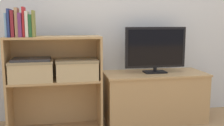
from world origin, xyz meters
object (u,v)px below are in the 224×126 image
(laptop, at_px, (31,59))
(book_maroon, at_px, (13,24))
(book_skyblue, at_px, (7,25))
(book_navy, at_px, (10,23))
(book_ivory, at_px, (27,24))
(storage_basket_left, at_px, (32,70))
(tv_stand, at_px, (154,96))
(book_plum, at_px, (21,25))
(book_forest, at_px, (31,26))
(storage_basket_right, at_px, (77,68))
(tv, at_px, (155,49))
(book_tan, at_px, (17,22))
(book_crimson, at_px, (24,22))
(book_olive, at_px, (34,24))

(laptop, bearing_deg, book_maroon, -164.35)
(book_skyblue, height_order, book_navy, book_navy)
(book_ivory, relative_size, storage_basket_left, 0.57)
(tv_stand, distance_m, book_ivory, 1.42)
(book_plum, distance_m, storage_basket_left, 0.41)
(book_skyblue, xyz_separation_m, book_maroon, (0.05, 0.00, 0.01))
(tv_stand, distance_m, book_forest, 1.39)
(book_forest, relative_size, storage_basket_right, 0.50)
(storage_basket_right, xyz_separation_m, laptop, (-0.40, 0.00, 0.09))
(book_skyblue, xyz_separation_m, storage_basket_right, (0.59, 0.04, -0.40))
(tv, bearing_deg, book_forest, -174.49)
(tv_stand, height_order, laptop, laptop)
(book_tan, height_order, storage_basket_left, book_tan)
(book_navy, xyz_separation_m, book_tan, (0.06, -0.00, 0.00))
(storage_basket_left, bearing_deg, storage_basket_right, 0.00)
(tv_stand, xyz_separation_m, laptop, (-1.20, -0.08, 0.43))
(tv, xyz_separation_m, book_navy, (-1.36, -0.11, 0.26))
(tv, bearing_deg, book_crimson, -174.73)
(book_olive, bearing_deg, tv, 5.63)
(book_tan, xyz_separation_m, book_forest, (0.11, 0.00, -0.03))
(book_tan, bearing_deg, book_maroon, 180.00)
(book_navy, xyz_separation_m, book_forest, (0.17, -0.00, -0.02))
(book_maroon, distance_m, book_olive, 0.17)
(book_navy, relative_size, book_olive, 1.06)
(tv_stand, height_order, book_forest, book_forest)
(book_skyblue, relative_size, book_plum, 0.99)
(tv, bearing_deg, storage_basket_left, -176.28)
(book_maroon, height_order, book_ivory, book_maroon)
(book_navy, xyz_separation_m, laptop, (0.16, 0.04, -0.32))
(book_navy, bearing_deg, storage_basket_right, 3.69)
(tv_stand, xyz_separation_m, book_forest, (-1.18, -0.12, 0.73))
(book_navy, relative_size, book_forest, 1.25)
(book_skyblue, relative_size, book_tan, 0.82)
(tv, bearing_deg, storage_basket_right, -174.38)
(tv_stand, height_order, book_tan, book_tan)
(tv, bearing_deg, book_tan, -174.96)
(book_tan, xyz_separation_m, laptop, (0.10, 0.04, -0.33))
(tv_stand, distance_m, book_plum, 1.47)
(book_forest, distance_m, storage_basket_right, 0.56)
(tv_stand, xyz_separation_m, book_plum, (-1.27, -0.12, 0.73))
(book_skyblue, height_order, book_tan, book_tan)
(book_tan, relative_size, laptop, 0.74)
(book_plum, height_order, book_forest, book_plum)
(book_crimson, bearing_deg, book_maroon, 180.00)
(book_navy, distance_m, storage_basket_left, 0.45)
(tv, bearing_deg, book_skyblue, -175.27)
(book_crimson, distance_m, book_forest, 0.06)
(storage_basket_right, bearing_deg, book_tan, -175.87)
(laptop, bearing_deg, storage_basket_right, 0.00)
(book_skyblue, bearing_deg, tv, 4.73)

